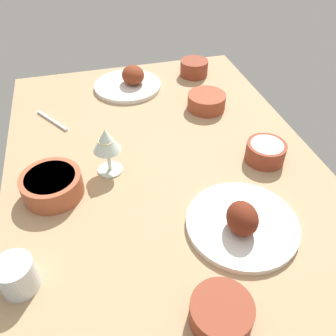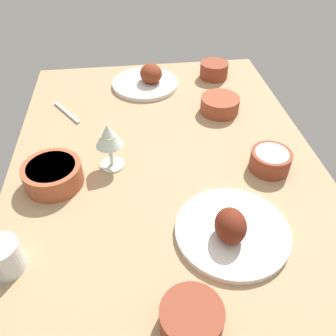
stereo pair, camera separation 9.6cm
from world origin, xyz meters
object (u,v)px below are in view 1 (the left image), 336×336
(wine_glass, at_px, (106,142))
(fork_loose, at_px, (52,121))
(plate_near_viewer, at_px, (130,82))
(bowl_pasta, at_px, (52,184))
(bowl_soup, at_px, (221,312))
(bowl_potatoes, at_px, (194,67))
(bowl_sauce, at_px, (206,101))
(plate_center_main, at_px, (242,222))
(bowl_cream, at_px, (266,151))
(water_tumbler, at_px, (17,275))

(wine_glass, xyz_separation_m, fork_loose, (-0.30, -0.16, -0.10))
(plate_near_viewer, xyz_separation_m, bowl_pasta, (0.51, -0.29, 0.01))
(bowl_soup, relative_size, bowl_potatoes, 1.09)
(bowl_sauce, xyz_separation_m, wine_glass, (0.24, -0.37, 0.07))
(plate_near_viewer, distance_m, bowl_sauce, 0.32)
(wine_glass, bearing_deg, plate_near_viewer, 163.21)
(plate_center_main, relative_size, bowl_pasta, 1.72)
(bowl_pasta, height_order, bowl_potatoes, same)
(bowl_sauce, relative_size, wine_glass, 0.95)
(bowl_sauce, relative_size, bowl_potatoes, 1.20)
(bowl_pasta, distance_m, fork_loose, 0.35)
(bowl_sauce, bearing_deg, bowl_potatoes, 171.70)
(plate_near_viewer, distance_m, bowl_cream, 0.61)
(bowl_sauce, bearing_deg, bowl_pasta, -60.82)
(bowl_sauce, distance_m, water_tumbler, 0.82)
(bowl_soup, bearing_deg, fork_loose, -158.80)
(plate_center_main, relative_size, wine_glass, 1.92)
(fork_loose, bearing_deg, bowl_cream, 25.41)
(water_tumbler, distance_m, fork_loose, 0.61)
(plate_center_main, height_order, bowl_potatoes, plate_center_main)
(wine_glass, height_order, fork_loose, wine_glass)
(bowl_cream, relative_size, fork_loose, 0.69)
(wine_glass, relative_size, fork_loose, 0.85)
(plate_center_main, distance_m, bowl_potatoes, 0.80)
(fork_loose, bearing_deg, bowl_soup, -12.09)
(water_tumbler, relative_size, fork_loose, 0.48)
(bowl_potatoes, height_order, fork_loose, bowl_potatoes)
(bowl_sauce, relative_size, fork_loose, 0.80)
(bowl_soup, distance_m, fork_loose, 0.83)
(bowl_cream, relative_size, bowl_potatoes, 1.02)
(plate_center_main, bearing_deg, plate_near_viewer, -169.80)
(plate_near_viewer, distance_m, wine_glass, 0.49)
(plate_near_viewer, bearing_deg, bowl_sauce, 46.92)
(plate_near_viewer, bearing_deg, bowl_soup, 0.34)
(plate_center_main, height_order, wine_glass, wine_glass)
(bowl_sauce, height_order, bowl_potatoes, bowl_potatoes)
(plate_center_main, relative_size, bowl_potatoes, 2.42)
(plate_center_main, bearing_deg, bowl_sauce, 169.37)
(fork_loose, bearing_deg, wine_glass, -5.47)
(water_tumbler, bearing_deg, wine_glass, 143.88)
(plate_near_viewer, height_order, wine_glass, wine_glass)
(bowl_pasta, bearing_deg, bowl_cream, 88.44)
(bowl_cream, xyz_separation_m, fork_loose, (-0.36, -0.60, -0.03))
(plate_center_main, distance_m, water_tumbler, 0.50)
(bowl_soup, distance_m, wine_glass, 0.51)
(plate_center_main, distance_m, fork_loose, 0.72)
(plate_center_main, xyz_separation_m, water_tumbler, (0.02, -0.50, 0.02))
(bowl_potatoes, height_order, wine_glass, wine_glass)
(bowl_pasta, bearing_deg, plate_near_viewer, 150.20)
(plate_center_main, xyz_separation_m, fork_loose, (-0.58, -0.43, -0.02))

